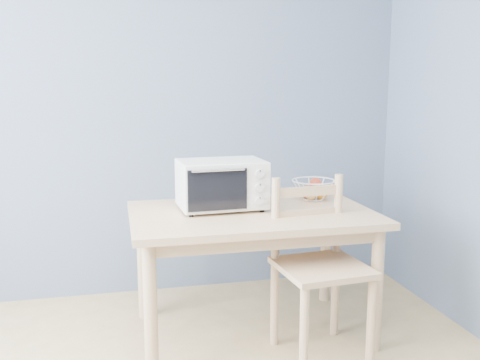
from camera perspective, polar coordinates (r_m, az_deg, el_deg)
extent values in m
cube|color=slate|center=(3.77, -12.60, 7.18)|extent=(4.00, 0.01, 2.60)
cube|color=tan|center=(3.12, 1.28, -3.71)|extent=(1.40, 0.90, 0.04)
cylinder|color=tan|center=(2.80, -9.52, -13.59)|extent=(0.07, 0.07, 0.71)
cylinder|color=tan|center=(3.12, 14.35, -11.27)|extent=(0.07, 0.07, 0.71)
cylinder|color=tan|center=(3.49, -10.32, -8.79)|extent=(0.07, 0.07, 0.71)
cylinder|color=tan|center=(3.75, 9.12, -7.43)|extent=(0.07, 0.07, 0.71)
cube|color=beige|center=(3.14, -1.99, -0.37)|extent=(0.52, 0.36, 0.28)
cube|color=black|center=(3.12, -3.16, -0.48)|extent=(0.34, 0.30, 0.22)
cube|color=black|center=(2.96, -2.40, -1.06)|extent=(0.34, 0.03, 0.23)
cylinder|color=silver|center=(2.92, -2.32, 1.05)|extent=(0.30, 0.03, 0.02)
cube|color=beige|center=(3.03, 2.02, -0.73)|extent=(0.14, 0.01, 0.25)
cylinder|color=black|center=(3.00, -5.26, -3.74)|extent=(0.03, 0.03, 0.02)
cylinder|color=black|center=(3.11, 2.38, -3.24)|extent=(0.03, 0.03, 0.02)
cylinder|color=black|center=(3.25, -6.13, -2.71)|extent=(0.03, 0.03, 0.02)
cylinder|color=black|center=(3.34, 0.98, -2.29)|extent=(0.03, 0.03, 0.02)
cylinder|color=silver|center=(3.01, 2.11, 0.67)|extent=(0.05, 0.02, 0.05)
cylinder|color=silver|center=(3.02, 2.10, -0.78)|extent=(0.05, 0.02, 0.05)
cylinder|color=silver|center=(3.04, 2.09, -2.21)|extent=(0.05, 0.02, 0.05)
torus|color=white|center=(3.43, 7.87, -0.06)|extent=(0.31, 0.31, 0.01)
torus|color=white|center=(3.44, 7.85, -1.04)|extent=(0.24, 0.24, 0.01)
torus|color=white|center=(3.45, 7.82, -2.01)|extent=(0.14, 0.14, 0.01)
sphere|color=red|center=(3.44, 7.18, -1.30)|extent=(0.09, 0.09, 0.09)
sphere|color=orange|center=(3.44, 8.64, -1.38)|extent=(0.08, 0.08, 0.08)
sphere|color=tan|center=(3.50, 7.61, -1.19)|extent=(0.08, 0.08, 0.08)
sphere|color=red|center=(3.43, 8.06, -0.43)|extent=(0.08, 0.08, 0.08)
sphere|color=tan|center=(3.39, 7.59, -1.47)|extent=(0.08, 0.08, 0.08)
cube|color=tan|center=(2.96, 8.76, -9.22)|extent=(0.50, 0.50, 0.03)
cylinder|color=tan|center=(2.81, 6.86, -15.92)|extent=(0.05, 0.05, 0.49)
cylinder|color=tan|center=(2.99, 13.83, -14.53)|extent=(0.05, 0.05, 0.49)
cylinder|color=tan|center=(3.13, 3.70, -13.05)|extent=(0.05, 0.05, 0.49)
cylinder|color=tan|center=(3.29, 10.11, -12.02)|extent=(0.05, 0.05, 0.49)
cylinder|color=tan|center=(2.98, 3.81, -4.40)|extent=(0.05, 0.05, 0.49)
cylinder|color=tan|center=(3.15, 10.38, -3.77)|extent=(0.05, 0.05, 0.49)
cube|color=tan|center=(3.08, 7.15, -5.95)|extent=(0.39, 0.06, 0.05)
cube|color=tan|center=(3.05, 7.20, -3.59)|extent=(0.39, 0.06, 0.05)
cube|color=tan|center=(3.02, 7.25, -1.21)|extent=(0.39, 0.06, 0.05)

